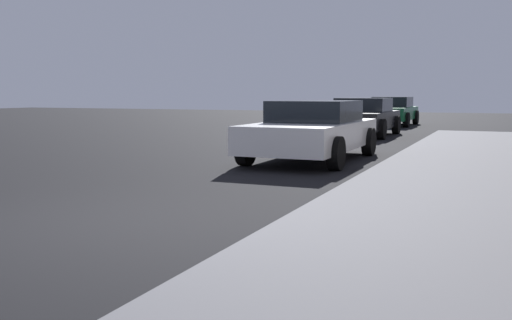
% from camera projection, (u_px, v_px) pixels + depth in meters
% --- Properties ---
extents(ground_plane, '(80.00, 80.00, 0.00)m').
position_uv_depth(ground_plane, '(91.00, 226.00, 6.27)').
color(ground_plane, black).
extents(sidewalk, '(4.00, 32.00, 0.15)m').
position_uv_depth(sidewalk, '(487.00, 261.00, 4.69)').
color(sidewalk, '#5B5B60').
rests_on(sidewalk, ground_plane).
extents(car_white, '(2.06, 4.42, 1.27)m').
position_uv_depth(car_white, '(313.00, 130.00, 12.38)').
color(car_white, white).
rests_on(car_white, ground_plane).
extents(car_black, '(2.05, 4.13, 1.27)m').
position_uv_depth(car_black, '(363.00, 117.00, 19.47)').
color(car_black, black).
rests_on(car_black, ground_plane).
extents(car_green, '(1.95, 4.31, 1.27)m').
position_uv_depth(car_green, '(392.00, 111.00, 25.75)').
color(car_green, '#196638').
rests_on(car_green, ground_plane).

